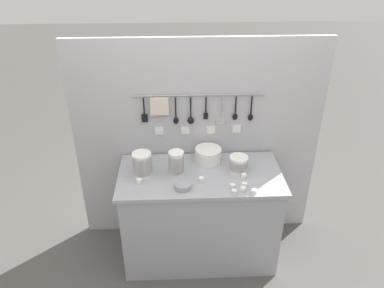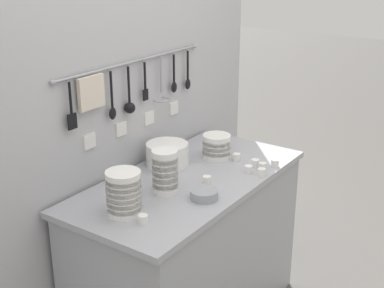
{
  "view_description": "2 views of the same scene",
  "coord_description": "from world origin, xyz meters",
  "views": [
    {
      "loc": [
        -0.18,
        -2.47,
        2.52
      ],
      "look_at": [
        -0.07,
        -0.01,
        1.13
      ],
      "focal_mm": 35.0,
      "sensor_mm": 36.0,
      "label": 1
    },
    {
      "loc": [
        -1.96,
        -1.37,
        1.92
      ],
      "look_at": [
        -0.02,
        -0.04,
        1.04
      ],
      "focal_mm": 50.0,
      "sensor_mm": 36.0,
      "label": 2
    }
  ],
  "objects": [
    {
      "name": "back_wall",
      "position": [
        -0.0,
        0.35,
        0.92
      ],
      "size": [
        2.1,
        0.11,
        1.84
      ],
      "color": "#B2B2B7",
      "rests_on": "ground"
    },
    {
      "name": "bowl_stack_back_corner",
      "position": [
        0.31,
        0.03,
        0.91
      ],
      "size": [
        0.15,
        0.15,
        0.13
      ],
      "color": "white",
      "rests_on": "counter"
    },
    {
      "name": "cup_edge_far",
      "position": [
        0.3,
        -0.25,
        0.87
      ],
      "size": [
        0.04,
        0.04,
        0.04
      ],
      "color": "white",
      "rests_on": "counter"
    },
    {
      "name": "cup_front_left",
      "position": [
        0.23,
        -0.21,
        0.87
      ],
      "size": [
        0.04,
        0.04,
        0.04
      ],
      "color": "white",
      "rests_on": "counter"
    },
    {
      "name": "cup_centre",
      "position": [
        0.23,
        -0.28,
        0.87
      ],
      "size": [
        0.04,
        0.04,
        0.04
      ],
      "color": "white",
      "rests_on": "counter"
    },
    {
      "name": "bowl_stack_short_front",
      "position": [
        -0.46,
        0.01,
        0.94
      ],
      "size": [
        0.15,
        0.15,
        0.19
      ],
      "color": "white",
      "rests_on": "counter"
    },
    {
      "name": "cup_by_caddy",
      "position": [
        0.34,
        -0.07,
        0.87
      ],
      "size": [
        0.04,
        0.04,
        0.04
      ],
      "color": "white",
      "rests_on": "counter"
    },
    {
      "name": "cup_front_right",
      "position": [
        0.32,
        -0.19,
        0.87
      ],
      "size": [
        0.04,
        0.04,
        0.04
      ],
      "color": "white",
      "rests_on": "counter"
    },
    {
      "name": "cup_mid_row",
      "position": [
        0.38,
        -0.28,
        0.87
      ],
      "size": [
        0.04,
        0.04,
        0.04
      ],
      "color": "white",
      "rests_on": "counter"
    },
    {
      "name": "cup_edge_near",
      "position": [
        -0.0,
        -0.11,
        0.87
      ],
      "size": [
        0.04,
        0.04,
        0.04
      ],
      "color": "white",
      "rests_on": "counter"
    },
    {
      "name": "cup_beside_plates",
      "position": [
        -0.48,
        -0.11,
        0.87
      ],
      "size": [
        0.04,
        0.04,
        0.04
      ],
      "color": "white",
      "rests_on": "counter"
    },
    {
      "name": "counter",
      "position": [
        0.0,
        0.0,
        0.43
      ],
      "size": [
        1.3,
        0.64,
        0.85
      ],
      "color": "#9EA0A8",
      "rests_on": "ground"
    },
    {
      "name": "steel_mixing_bowl",
      "position": [
        -0.14,
        -0.18,
        0.87
      ],
      "size": [
        0.13,
        0.13,
        0.04
      ],
      "color": "#93969E",
      "rests_on": "counter"
    },
    {
      "name": "plate_stack",
      "position": [
        0.08,
        0.19,
        0.91
      ],
      "size": [
        0.22,
        0.22,
        0.12
      ],
      "color": "white",
      "rests_on": "counter"
    },
    {
      "name": "bowl_stack_wide_centre",
      "position": [
        -0.19,
        0.0,
        0.95
      ],
      "size": [
        0.12,
        0.12,
        0.21
      ],
      "color": "white",
      "rests_on": "counter"
    }
  ]
}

